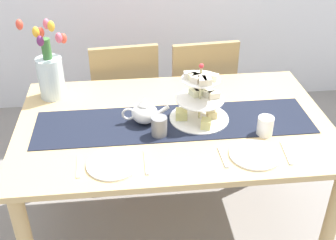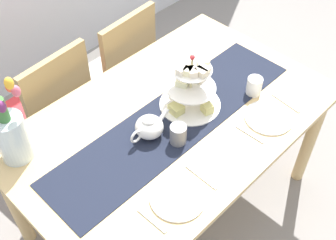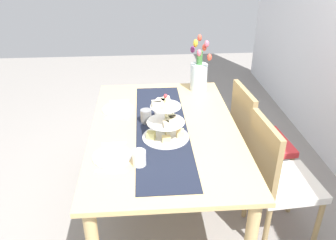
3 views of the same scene
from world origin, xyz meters
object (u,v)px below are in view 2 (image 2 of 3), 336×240
(tulip_vase, at_px, (10,132))
(knife_left, at_px, (201,177))
(mug_white_text, at_px, (254,86))
(dinner_plate_left, at_px, (178,198))
(tiered_cake_stand, at_px, (191,89))
(chair_right, at_px, (118,66))
(teapot, at_px, (149,126))
(fork_left, at_px, (152,220))
(dinner_plate_right, at_px, (269,118))
(mug_grey, at_px, (178,134))
(dining_table, at_px, (172,133))
(fork_right, at_px, (250,134))
(chair_left, at_px, (51,107))
(knife_right, at_px, (286,103))

(tulip_vase, relative_size, knife_left, 2.62)
(mug_white_text, bearing_deg, dinner_plate_left, -167.50)
(tiered_cake_stand, bearing_deg, chair_right, 79.40)
(chair_right, distance_m, knife_left, 1.16)
(tiered_cake_stand, xyz_separation_m, tulip_vase, (-0.76, 0.33, 0.04))
(tiered_cake_stand, xyz_separation_m, dinner_plate_left, (-0.43, -0.33, -0.10))
(knife_left, bearing_deg, teapot, 87.73)
(teapot, xyz_separation_m, fork_left, (-0.30, -0.33, -0.06))
(tiered_cake_stand, bearing_deg, dinner_plate_right, -59.13)
(chair_right, distance_m, mug_white_text, 0.95)
(tiered_cake_stand, relative_size, mug_grey, 3.20)
(dinner_plate_right, height_order, mug_grey, mug_grey)
(tulip_vase, xyz_separation_m, mug_grey, (0.55, -0.45, -0.10))
(tulip_vase, distance_m, fork_left, 0.70)
(dining_table, height_order, chair_right, chair_right)
(teapot, relative_size, tulip_vase, 0.54)
(mug_grey, bearing_deg, tiered_cake_stand, 29.89)
(dining_table, height_order, mug_grey, mug_grey)
(dinner_plate_right, height_order, fork_right, dinner_plate_right)
(tulip_vase, bearing_deg, tiered_cake_stand, -23.27)
(dining_table, distance_m, tulip_vase, 0.75)
(chair_left, bearing_deg, dinner_plate_left, -93.31)
(tiered_cake_stand, height_order, mug_grey, tiered_cake_stand)
(fork_left, bearing_deg, chair_left, 78.92)
(dining_table, height_order, knife_right, knife_right)
(dining_table, bearing_deg, tulip_vase, 152.59)
(teapot, bearing_deg, knife_left, -92.27)
(chair_left, distance_m, mug_white_text, 1.15)
(chair_right, xyz_separation_m, mug_white_text, (0.15, -0.89, 0.29))
(dinner_plate_left, xyz_separation_m, mug_white_text, (0.72, 0.16, 0.04))
(tiered_cake_stand, bearing_deg, fork_right, -81.04)
(chair_right, bearing_deg, chair_left, 180.00)
(mug_grey, bearing_deg, dinner_plate_left, -136.77)
(dining_table, bearing_deg, tiered_cake_stand, 0.27)
(knife_right, bearing_deg, tiered_cake_stand, 136.07)
(tiered_cake_stand, xyz_separation_m, fork_left, (-0.58, -0.33, -0.11))
(tulip_vase, height_order, dinner_plate_right, tulip_vase)
(teapot, height_order, tulip_vase, tulip_vase)
(dining_table, xyz_separation_m, fork_left, (-0.45, -0.33, 0.10))
(tiered_cake_stand, height_order, dinner_plate_right, tiered_cake_stand)
(dining_table, relative_size, dinner_plate_left, 6.82)
(teapot, bearing_deg, dinner_plate_left, -115.67)
(knife_right, bearing_deg, dining_table, 145.06)
(knife_left, xyz_separation_m, mug_grey, (0.08, 0.21, 0.05))
(dinner_plate_right, xyz_separation_m, mug_grey, (-0.41, 0.21, 0.05))
(dinner_plate_left, relative_size, mug_grey, 2.42)
(teapot, distance_m, fork_left, 0.45)
(dinner_plate_right, bearing_deg, fork_left, 180.00)
(teapot, relative_size, dinner_plate_left, 1.04)
(chair_left, xyz_separation_m, teapot, (0.10, -0.72, 0.30))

